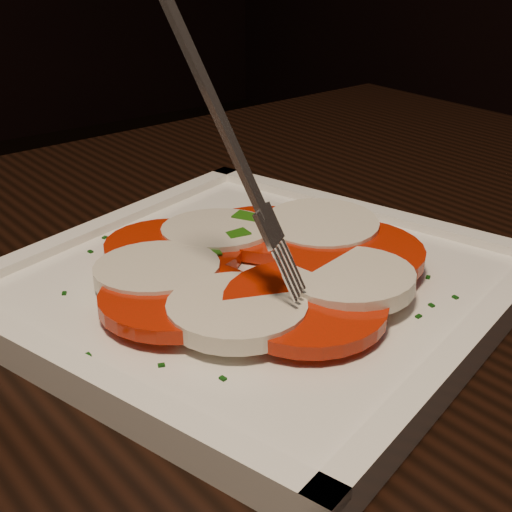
# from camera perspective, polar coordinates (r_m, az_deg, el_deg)

# --- Properties ---
(table) EXTENTS (1.24, 0.86, 0.75)m
(table) POSITION_cam_1_polar(r_m,az_deg,el_deg) (0.46, -7.07, -17.82)
(table) COLOR black
(table) RESTS_ON ground
(plate) EXTENTS (0.35, 0.35, 0.01)m
(plate) POSITION_cam_1_polar(r_m,az_deg,el_deg) (0.44, 0.00, -2.62)
(plate) COLOR white
(plate) RESTS_ON table
(caprese_salad) EXTENTS (0.24, 0.22, 0.02)m
(caprese_salad) POSITION_cam_1_polar(r_m,az_deg,el_deg) (0.44, 0.01, -0.61)
(caprese_salad) COLOR #B91804
(caprese_salad) RESTS_ON plate
(fork) EXTENTS (0.07, 0.08, 0.15)m
(fork) POSITION_cam_1_polar(r_m,az_deg,el_deg) (0.36, -3.16, 8.60)
(fork) COLOR white
(fork) RESTS_ON caprese_salad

